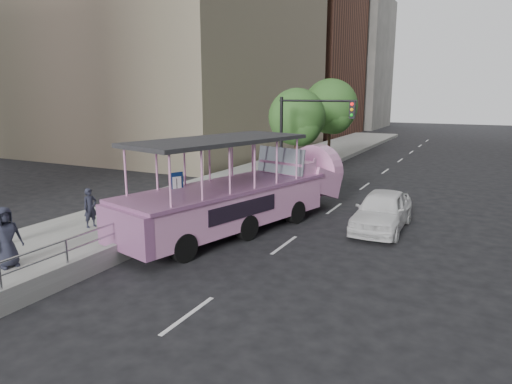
{
  "coord_description": "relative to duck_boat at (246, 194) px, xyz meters",
  "views": [
    {
      "loc": [
        7.18,
        -10.49,
        5.36
      ],
      "look_at": [
        0.12,
        3.46,
        1.98
      ],
      "focal_mm": 32.0,
      "sensor_mm": 36.0,
      "label": 1
    }
  ],
  "objects": [
    {
      "name": "parking_sign",
      "position": [
        -1.63,
        -2.45,
        0.22
      ],
      "size": [
        0.24,
        0.53,
        2.52
      ],
      "color": "black",
      "rests_on": "ground"
    },
    {
      "name": "traffic_signal",
      "position": [
        -0.38,
        7.05,
        2.11
      ],
      "size": [
        4.2,
        0.32,
        5.2
      ],
      "color": "black",
      "rests_on": "ground"
    },
    {
      "name": "pedestrian_near",
      "position": [
        -4.87,
        -3.65,
        -0.32
      ],
      "size": [
        0.47,
        0.62,
        1.53
      ],
      "primitive_type": "imported",
      "rotation": [
        0.0,
        0.0,
        1.36
      ],
      "color": "#212331",
      "rests_on": "sidewalk"
    },
    {
      "name": "sidewalk",
      "position": [
        -4.42,
        4.55,
        -1.24
      ],
      "size": [
        5.5,
        80.0,
        0.3
      ],
      "primitive_type": "cube",
      "color": "#9F9F9A",
      "rests_on": "ground"
    },
    {
      "name": "guardrail",
      "position": [
        -1.79,
        -3.45,
        -0.24
      ],
      "size": [
        0.07,
        22.0,
        0.71
      ],
      "color": "#AAAAAF",
      "rests_on": "kerb_wall"
    },
    {
      "name": "ground",
      "position": [
        1.33,
        -5.45,
        -1.39
      ],
      "size": [
        160.0,
        160.0,
        0.0
      ],
      "primitive_type": "plane",
      "color": "black"
    },
    {
      "name": "duck_boat",
      "position": [
        0.0,
        0.0,
        0.0
      ],
      "size": [
        5.44,
        11.56,
        3.74
      ],
      "color": "black",
      "rests_on": "ground"
    },
    {
      "name": "kerb_wall",
      "position": [
        -1.79,
        -3.45,
        -0.91
      ],
      "size": [
        0.24,
        30.0,
        0.36
      ],
      "primitive_type": "cube",
      "color": "#B0B0AB",
      "rests_on": "sidewalk"
    },
    {
      "name": "midrise_stone_b",
      "position": [
        -14.67,
        58.55,
        8.61
      ],
      "size": [
        16.0,
        14.0,
        20.0
      ],
      "primitive_type": "cube",
      "color": "gray",
      "rests_on": "ground"
    },
    {
      "name": "car",
      "position": [
        5.04,
        2.12,
        -0.6
      ],
      "size": [
        1.87,
        4.64,
        1.58
      ],
      "primitive_type": "imported",
      "rotation": [
        0.0,
        0.0,
        -0.0
      ],
      "color": "white",
      "rests_on": "ground"
    },
    {
      "name": "street_tree_near",
      "position": [
        -1.98,
        10.48,
        2.43
      ],
      "size": [
        3.52,
        3.52,
        5.72
      ],
      "color": "#39251A",
      "rests_on": "ground"
    },
    {
      "name": "street_tree_far",
      "position": [
        -1.78,
        16.48,
        2.92
      ],
      "size": [
        3.97,
        3.97,
        6.45
      ],
      "color": "#39251A",
      "rests_on": "ground"
    },
    {
      "name": "pedestrian_far",
      "position": [
        -3.89,
        -7.8,
        -0.17
      ],
      "size": [
        0.76,
        1.0,
        1.84
      ],
      "primitive_type": "imported",
      "rotation": [
        0.0,
        0.0,
        1.36
      ],
      "color": "#212331",
      "rests_on": "sidewalk"
    },
    {
      "name": "midrise_brick",
      "position": [
        -16.67,
        42.55,
        11.61
      ],
      "size": [
        18.0,
        16.0,
        26.0
      ],
      "primitive_type": "cube",
      "color": "brown",
      "rests_on": "ground"
    }
  ]
}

